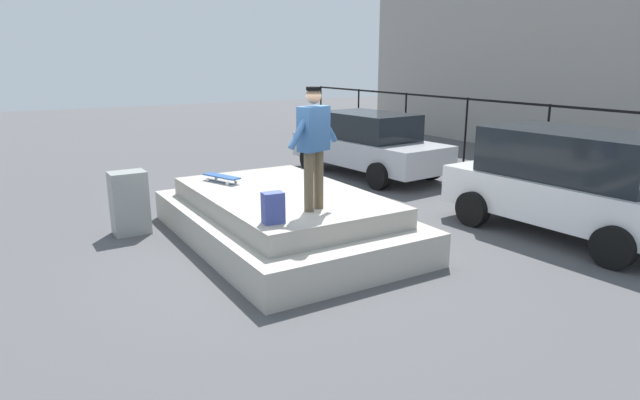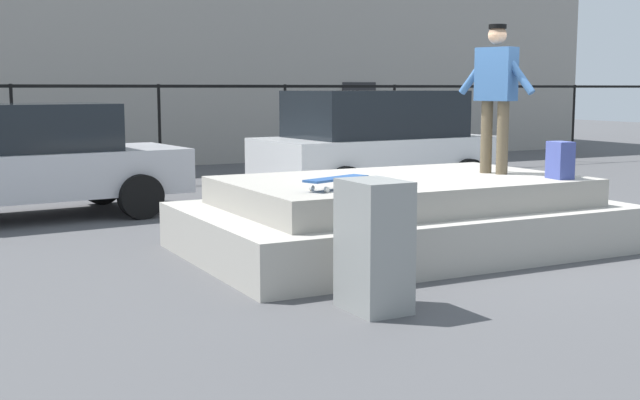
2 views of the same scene
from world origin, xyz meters
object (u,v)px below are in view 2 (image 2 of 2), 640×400
skateboarder (496,87)px  skateboard (336,179)px  car_silver_sedan_near (23,160)px  car_white_hatchback_mid (375,140)px  utility_box (374,246)px  backpack (560,160)px

skateboarder → skateboard: (-2.42, -0.49, -0.93)m
car_silver_sedan_near → car_white_hatchback_mid: (5.86, 0.05, 0.11)m
car_silver_sedan_near → car_white_hatchback_mid: car_white_hatchback_mid is taller
skateboard → utility_box: (-0.47, -1.52, -0.38)m
car_silver_sedan_near → backpack: bearing=-46.1°
car_white_hatchback_mid → skateboard: bearing=-125.0°
skateboarder → skateboard: size_ratio=2.15×
skateboard → car_silver_sedan_near: 5.49m
skateboarder → utility_box: 3.76m
skateboarder → utility_box: skateboarder is taller
skateboard → backpack: size_ratio=1.94×
skateboarder → backpack: skateboarder is taller
skateboard → car_white_hatchback_mid: 6.11m
utility_box → car_silver_sedan_near: bearing=105.4°
skateboard → skateboarder: bearing=11.4°
backpack → utility_box: backpack is taller
backpack → car_white_hatchback_mid: car_white_hatchback_mid is taller
skateboard → backpack: 2.74m
car_white_hatchback_mid → utility_box: 7.65m
backpack → utility_box: 3.45m
car_silver_sedan_near → skateboard: bearing=-64.6°
backpack → car_silver_sedan_near: (-5.07, 5.27, -0.21)m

